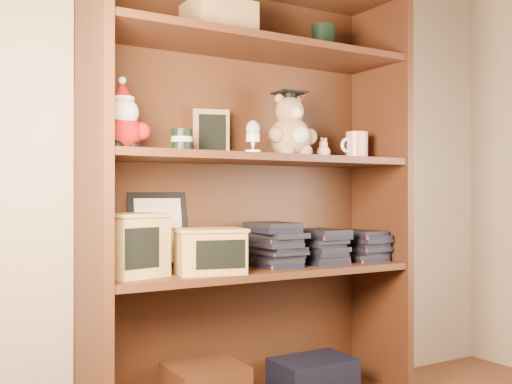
% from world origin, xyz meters
% --- Properties ---
extents(bookcase, '(1.20, 0.35, 1.60)m').
position_xyz_m(bookcase, '(0.13, 1.36, 0.78)').
color(bookcase, '#462514').
rests_on(bookcase, ground).
extents(shelf_lower, '(1.14, 0.33, 0.02)m').
position_xyz_m(shelf_lower, '(0.13, 1.30, 0.54)').
color(shelf_lower, '#462514').
rests_on(shelf_lower, ground).
extents(shelf_upper, '(1.14, 0.33, 0.02)m').
position_xyz_m(shelf_upper, '(0.13, 1.30, 0.94)').
color(shelf_upper, '#462514').
rests_on(shelf_upper, ground).
extents(santa_plush, '(0.17, 0.12, 0.24)m').
position_xyz_m(santa_plush, '(-0.36, 1.30, 1.04)').
color(santa_plush, '#A50F0F').
rests_on(santa_plush, shelf_upper).
extents(teachers_tin, '(0.07, 0.07, 0.08)m').
position_xyz_m(teachers_tin, '(-0.16, 1.30, 0.99)').
color(teachers_tin, black).
rests_on(teachers_tin, shelf_upper).
extents(chalkboard_plaque, '(0.13, 0.09, 0.17)m').
position_xyz_m(chalkboard_plaque, '(0.01, 1.42, 1.03)').
color(chalkboard_plaque, '#9E7547').
rests_on(chalkboard_plaque, shelf_upper).
extents(egg_cup, '(0.05, 0.05, 0.12)m').
position_xyz_m(egg_cup, '(0.07, 1.23, 1.01)').
color(egg_cup, white).
rests_on(egg_cup, shelf_upper).
extents(grad_teddy_bear, '(0.20, 0.18, 0.25)m').
position_xyz_m(grad_teddy_bear, '(0.27, 1.30, 1.04)').
color(grad_teddy_bear, '#A67D57').
rests_on(grad_teddy_bear, shelf_upper).
extents(pink_figurine, '(0.05, 0.05, 0.08)m').
position_xyz_m(pink_figurine, '(0.43, 1.31, 0.98)').
color(pink_figurine, beige).
rests_on(pink_figurine, shelf_upper).
extents(teacher_mug, '(0.12, 0.09, 0.11)m').
position_xyz_m(teacher_mug, '(0.59, 1.30, 1.00)').
color(teacher_mug, silver).
rests_on(teacher_mug, shelf_upper).
extents(certificate_frame, '(0.22, 0.06, 0.27)m').
position_xyz_m(certificate_frame, '(-0.19, 1.44, 0.68)').
color(certificate_frame, black).
rests_on(certificate_frame, shelf_lower).
extents(treats_box, '(0.22, 0.22, 0.20)m').
position_xyz_m(treats_box, '(-0.33, 1.30, 0.65)').
color(treats_box, tan).
rests_on(treats_box, shelf_lower).
extents(pencils_box, '(0.26, 0.21, 0.15)m').
position_xyz_m(pencils_box, '(-0.09, 1.24, 0.63)').
color(pencils_box, tan).
rests_on(pencils_box, shelf_lower).
extents(book_stack_left, '(0.14, 0.20, 0.16)m').
position_xyz_m(book_stack_left, '(0.21, 1.30, 0.63)').
color(book_stack_left, black).
rests_on(book_stack_left, shelf_lower).
extents(book_stack_mid, '(0.14, 0.20, 0.13)m').
position_xyz_m(book_stack_mid, '(0.41, 1.30, 0.61)').
color(book_stack_mid, black).
rests_on(book_stack_mid, shelf_lower).
extents(book_stack_right, '(0.14, 0.20, 0.13)m').
position_xyz_m(book_stack_right, '(0.61, 1.30, 0.61)').
color(book_stack_right, black).
rests_on(book_stack_right, shelf_lower).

